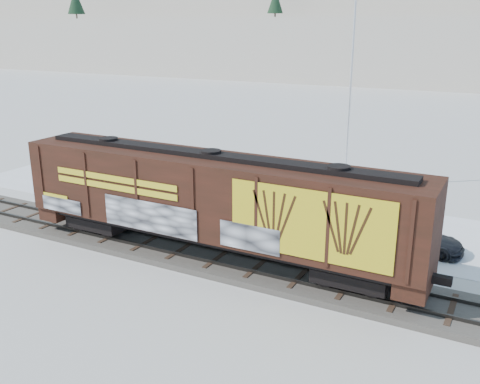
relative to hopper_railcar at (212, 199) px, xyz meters
The scene contains 8 objects.
ground 3.47m from the hopper_railcar, behind, with size 500.00×500.00×0.00m, color white.
rail_track 3.34m from the hopper_railcar, behind, with size 50.00×3.40×0.43m.
parking_strip 8.26m from the hopper_railcar, 102.55° to the left, with size 40.00×8.00×0.03m, color white.
hopper_railcar is the anchor object (origin of this frame).
flagpole 14.68m from the hopper_railcar, 82.84° to the left, with size 2.30×0.90×13.12m.
car_silver 7.04m from the hopper_railcar, 117.42° to the left, with size 1.85×4.61×1.57m, color silver.
car_white 7.75m from the hopper_railcar, 131.61° to the left, with size 1.51×4.34×1.43m, color white.
car_dark 10.10m from the hopper_railcar, 35.54° to the left, with size 1.77×4.36×1.26m, color black.
Camera 1 is at (13.35, -19.27, 10.33)m, focal length 40.00 mm.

